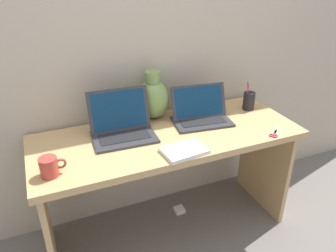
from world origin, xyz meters
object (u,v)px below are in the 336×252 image
notebook_stack (184,151)px  coffee_mug (49,167)px  green_vase (153,98)px  power_brick (179,210)px  pen_cup (249,101)px  scissors (274,134)px  laptop_right (200,112)px  laptop_left (122,124)px

notebook_stack → coffee_mug: coffee_mug is taller
green_vase → power_brick: 0.87m
notebook_stack → pen_cup: 0.72m
scissors → power_brick: bearing=139.7°
pen_cup → power_brick: (-0.49, 0.01, -0.78)m
scissors → green_vase: bearing=139.2°
power_brick → laptop_right: bearing=-16.6°
laptop_right → scissors: size_ratio=2.84×
green_vase → power_brick: (0.14, -0.13, -0.85)m
laptop_right → scissors: bearing=-46.4°
notebook_stack → power_brick: 0.82m
pen_cup → power_brick: pen_cup is taller
coffee_mug → scissors: 1.24m
laptop_right → power_brick: bearing=163.4°
coffee_mug → pen_cup: size_ratio=0.65×
laptop_left → coffee_mug: (-0.42, -0.26, -0.02)m
coffee_mug → power_brick: (0.81, 0.28, -0.77)m
coffee_mug → pen_cup: 1.33m
laptop_right → power_brick: laptop_right is taller
laptop_right → pen_cup: size_ratio=1.96×
laptop_left → notebook_stack: (0.25, -0.32, -0.06)m
coffee_mug → pen_cup: bearing=11.8°
notebook_stack → power_brick: size_ratio=3.27×
laptop_right → notebook_stack: (-0.26, -0.30, -0.05)m
pen_cup → power_brick: 0.92m
coffee_mug → scissors: bearing=-3.9°
laptop_right → scissors: 0.46m
laptop_right → green_vase: bearing=147.7°
pen_cup → scissors: size_ratio=1.45×
notebook_stack → scissors: (0.57, -0.02, -0.01)m
green_vase → notebook_stack: bearing=-90.2°
power_brick → notebook_stack: bearing=-112.5°
notebook_stack → power_brick: notebook_stack is taller
laptop_right → power_brick: (-0.12, 0.03, -0.78)m
laptop_right → laptop_left: bearing=178.8°
notebook_stack → scissors: 0.57m
pen_cup → scissors: pen_cup is taller
laptop_left → green_vase: green_vase is taller
coffee_mug → power_brick: size_ratio=1.78×
coffee_mug → scissors: coffee_mug is taller
notebook_stack → coffee_mug: (-0.67, 0.06, 0.04)m
green_vase → coffee_mug: size_ratio=2.45×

